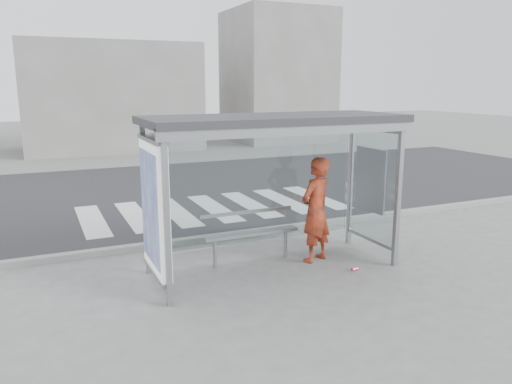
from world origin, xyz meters
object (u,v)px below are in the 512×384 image
(person, at_px, (316,210))
(bus_shelter, at_px, (253,155))
(soda_can, at_px, (354,269))
(bench, at_px, (251,233))

(person, bearing_deg, bus_shelter, -21.22)
(bus_shelter, xyz_separation_m, soda_can, (1.59, -0.69, -1.95))
(bus_shelter, xyz_separation_m, bench, (0.15, 0.44, -1.44))
(bus_shelter, relative_size, bench, 2.42)
(person, bearing_deg, soda_can, 94.38)
(person, relative_size, bench, 1.07)
(bench, bearing_deg, bus_shelter, -109.15)
(person, relative_size, soda_can, 17.10)
(person, height_order, soda_can, person)
(bench, height_order, soda_can, bench)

